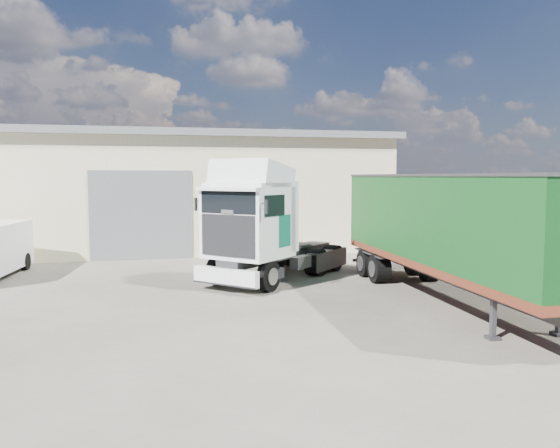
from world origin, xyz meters
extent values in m
plane|color=#2C2824|center=(0.00, 0.00, 0.00)|extent=(120.00, 120.00, 0.00)
cube|color=beige|center=(-6.00, 16.00, 2.50)|extent=(30.00, 12.00, 5.00)
cube|color=#535557|center=(-6.00, 16.00, 5.15)|extent=(30.60, 12.60, 0.30)
cube|color=#535557|center=(-2.00, 9.98, 1.80)|extent=(4.00, 0.08, 3.60)
cube|color=#535557|center=(-6.00, 16.00, 5.35)|extent=(30.60, 0.40, 0.15)
cube|color=brown|center=(11.50, 6.00, 1.25)|extent=(0.35, 26.00, 2.50)
cylinder|color=black|center=(1.09, 3.52, 0.46)|extent=(2.16, 2.16, 0.92)
cylinder|color=black|center=(3.25, 5.67, 0.46)|extent=(2.19, 2.20, 0.92)
cylinder|color=black|center=(4.11, 6.53, 0.46)|extent=(2.19, 2.20, 0.92)
cube|color=#2D2D30|center=(2.57, 5.00, 0.78)|extent=(4.61, 4.61, 0.26)
cube|color=silver|center=(0.51, 2.94, 0.48)|extent=(1.72, 1.72, 0.48)
cube|color=silver|center=(1.31, 3.74, 1.98)|extent=(2.95, 2.95, 2.13)
cube|color=black|center=(0.60, 3.03, 1.65)|extent=(1.39, 1.39, 1.22)
cube|color=black|center=(0.61, 3.04, 2.61)|extent=(1.41, 1.41, 0.65)
cube|color=silver|center=(1.43, 3.86, 3.35)|extent=(2.72, 2.72, 1.07)
cube|color=#0C5645|center=(0.78, 4.76, 1.74)|extent=(0.47, 0.47, 0.96)
cube|color=#0C5645|center=(2.33, 3.21, 1.74)|extent=(0.47, 0.47, 0.96)
cylinder|color=#2D2D30|center=(3.37, 5.80, 0.97)|extent=(1.35, 1.35, 0.10)
cube|color=#2D2D30|center=(5.33, -2.76, 0.47)|extent=(0.26, 0.26, 0.94)
cube|color=#2D2D30|center=(6.86, -2.81, 0.47)|extent=(0.26, 0.26, 0.94)
cylinder|color=black|center=(6.31, 3.92, 0.45)|extent=(2.21, 0.97, 0.90)
cube|color=#2D2D30|center=(6.20, 0.46, 0.77)|extent=(1.01, 10.26, 0.30)
cube|color=#602816|center=(6.20, 0.46, 1.05)|extent=(2.46, 10.31, 0.20)
cube|color=black|center=(6.20, 0.46, 2.26)|extent=(2.46, 10.31, 2.22)
cube|color=#2D2D30|center=(6.20, 0.46, 3.39)|extent=(2.52, 10.36, 0.07)
cylinder|color=black|center=(-6.83, 8.52, 0.31)|extent=(1.86, 0.82, 0.62)
camera|label=1|loc=(-1.39, -12.52, 3.36)|focal=35.00mm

